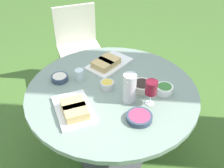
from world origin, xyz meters
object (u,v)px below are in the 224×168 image
at_px(chair_near_right, 78,42).
at_px(water_pitcher, 130,88).
at_px(wine_glass, 151,88).
at_px(dining_table, 112,103).

xyz_separation_m(chair_near_right, water_pitcher, (0.76, 0.99, 0.29)).
relative_size(chair_near_right, wine_glass, 4.83).
height_order(water_pitcher, wine_glass, water_pitcher).
relative_size(dining_table, water_pitcher, 5.73).
bearing_deg(water_pitcher, dining_table, -103.05).
xyz_separation_m(dining_table, wine_glass, (-0.01, 0.29, 0.25)).
bearing_deg(wine_glass, water_pitcher, -71.13).
xyz_separation_m(dining_table, water_pitcher, (0.04, 0.16, 0.22)).
bearing_deg(dining_table, water_pitcher, 76.95).
height_order(dining_table, wine_glass, wine_glass).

